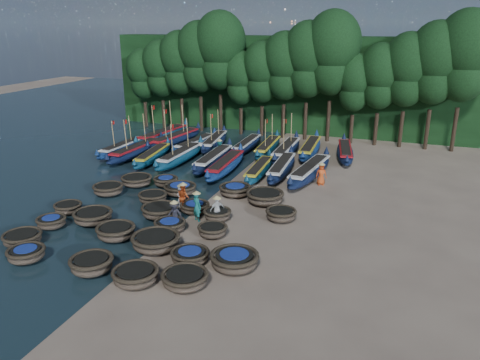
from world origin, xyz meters
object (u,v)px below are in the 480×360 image
(coracle_10, at_px, (68,208))
(coracle_21, at_px, (166,181))
(coracle_22, at_px, (180,189))
(long_boat_10, at_px, (175,139))
(coracle_2, at_px, (92,264))
(coracle_5, at_px, (51,222))
(long_boat_2, at_px, (153,155))
(long_boat_15, at_px, (286,150))
(coracle_14, at_px, (213,230))
(long_boat_7, at_px, (282,168))
(coracle_11, at_px, (93,216))
(long_boat_3, at_px, (180,156))
(fisherman_5, at_px, (220,148))
(long_boat_13, at_px, (247,145))
(long_boat_17, at_px, (345,152))
(fisherman_3, at_px, (175,214))
(coracle_3, at_px, (135,275))
(coracle_20, at_px, (137,180))
(coracle_4, at_px, (185,278))
(long_boat_16, at_px, (310,148))
(coracle_7, at_px, (156,241))
(coracle_13, at_px, (170,225))
(fisherman_1, at_px, (197,205))
(coracle_18, at_px, (217,214))
(coracle_0, at_px, (22,238))
(coracle_8, at_px, (190,256))
(fisherman_2, at_px, (183,196))
(coracle_12, at_px, (160,211))
(coracle_24, at_px, (265,197))
(long_boat_1, at_px, (137,150))
(fisherman_6, at_px, (321,173))
(fisherman_0, at_px, (181,196))
(long_boat_0, at_px, (123,148))
(long_boat_14, at_px, (268,147))
(long_boat_8, at_px, (310,171))
(long_boat_4, at_px, (214,159))
(coracle_6, at_px, (116,232))
(long_boat_5, at_px, (226,165))
(long_boat_11, at_px, (196,144))
(fisherman_4, at_px, (217,208))
(long_boat_12, at_px, (214,142))
(coracle_1, at_px, (26,254))
(coracle_15, at_px, (108,189))

(coracle_10, bearing_deg, coracle_21, 63.26)
(coracle_22, height_order, long_boat_10, long_boat_10)
(coracle_2, relative_size, coracle_22, 1.04)
(coracle_5, xyz_separation_m, long_boat_10, (-2.16, 19.76, 0.21))
(long_boat_2, distance_m, long_boat_15, 11.68)
(coracle_14, bearing_deg, long_boat_7, 86.68)
(coracle_11, distance_m, long_boat_3, 13.24)
(fisherman_5, bearing_deg, coracle_22, 27.85)
(long_boat_13, distance_m, long_boat_17, 8.96)
(coracle_14, relative_size, coracle_21, 0.95)
(fisherman_3, bearing_deg, long_boat_7, 76.63)
(coracle_11, relative_size, long_boat_7, 0.30)
(coracle_3, height_order, coracle_14, coracle_3)
(coracle_2, xyz_separation_m, coracle_20, (-4.67, 11.59, -0.04))
(coracle_4, distance_m, long_boat_16, 23.98)
(coracle_7, height_order, coracle_13, coracle_7)
(long_boat_3, distance_m, fisherman_1, 12.58)
(coracle_22, bearing_deg, coracle_14, -48.78)
(coracle_18, xyz_separation_m, coracle_20, (-7.90, 3.78, 0.04))
(coracle_0, distance_m, coracle_8, 9.36)
(fisherman_2, bearing_deg, coracle_12, 97.89)
(coracle_14, relative_size, coracle_24, 0.78)
(long_boat_1, bearing_deg, fisherman_6, -3.63)
(coracle_0, distance_m, fisherman_3, 8.20)
(fisherman_0, distance_m, fisherman_6, 10.71)
(fisherman_1, distance_m, fisherman_6, 10.75)
(long_boat_0, relative_size, long_boat_14, 0.96)
(coracle_24, relative_size, long_boat_2, 0.33)
(coracle_3, distance_m, coracle_8, 3.03)
(long_boat_8, bearing_deg, long_boat_4, -177.61)
(coracle_6, height_order, long_boat_14, long_boat_14)
(coracle_8, distance_m, long_boat_13, 21.76)
(coracle_3, relative_size, long_boat_5, 0.30)
(coracle_13, relative_size, long_boat_11, 0.26)
(long_boat_15, distance_m, fisherman_4, 15.30)
(long_boat_8, bearing_deg, coracle_13, -107.64)
(coracle_2, relative_size, long_boat_12, 0.30)
(long_boat_3, relative_size, long_boat_16, 1.02)
(coracle_13, bearing_deg, long_boat_4, 101.78)
(coracle_11, bearing_deg, long_boat_16, 65.24)
(coracle_8, relative_size, coracle_13, 1.16)
(coracle_11, bearing_deg, fisherman_3, 13.54)
(coracle_6, distance_m, fisherman_3, 3.46)
(long_boat_0, relative_size, long_boat_16, 0.92)
(coracle_1, height_order, coracle_11, coracle_11)
(long_boat_15, bearing_deg, coracle_18, -92.45)
(long_boat_13, height_order, fisherman_2, fisherman_2)
(long_boat_10, distance_m, long_boat_11, 2.63)
(coracle_4, relative_size, coracle_13, 1.09)
(coracle_5, relative_size, coracle_15, 0.72)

